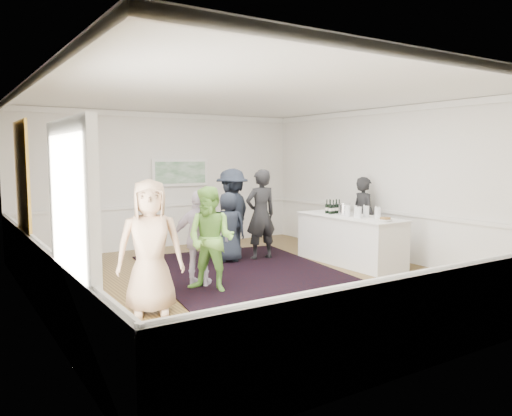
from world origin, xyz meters
TOP-DOWN VIEW (x-y plane):
  - floor at (0.00, 0.00)m, footprint 8.00×8.00m
  - ceiling at (0.00, 0.00)m, footprint 7.00×8.00m
  - wall_left at (-3.50, 0.00)m, footprint 0.02×8.00m
  - wall_right at (3.50, 0.00)m, footprint 0.02×8.00m
  - wall_back at (0.00, 4.00)m, footprint 7.00×0.02m
  - wall_front at (0.00, -4.00)m, footprint 7.00×0.02m
  - wainscoting at (0.00, 0.00)m, footprint 7.00×8.00m
  - mirror at (-3.45, 1.30)m, footprint 0.05×1.25m
  - doorway at (-3.45, -1.90)m, footprint 0.10×1.78m
  - landscape_painting at (0.40, 3.95)m, footprint 1.44×0.06m
  - area_rug at (0.21, 0.74)m, footprint 3.87×4.74m
  - serving_table at (2.42, 0.18)m, footprint 0.91×2.40m
  - bartender at (3.20, 0.58)m, footprint 0.51×0.69m
  - guest_tan at (-2.17, -0.74)m, footprint 1.06×0.86m
  - guest_green at (-0.93, -0.17)m, footprint 1.01×1.04m
  - guest_lilac at (-0.93, 0.21)m, footprint 0.97×0.91m
  - guest_dark_a at (0.72, 2.00)m, footprint 1.41×1.30m
  - guest_dark_b at (1.12, 1.50)m, footprint 0.72×0.50m
  - guest_navy at (0.40, 1.61)m, footprint 0.81×0.65m
  - wine_bottles at (2.44, 0.69)m, footprint 0.37×0.25m
  - juice_pitchers at (2.41, -0.14)m, footprint 0.37×0.70m
  - ice_bucket at (2.43, 0.37)m, footprint 0.26×0.26m
  - nut_bowl at (2.36, -0.81)m, footprint 0.25×0.25m

SIDE VIEW (x-z plane):
  - floor at x=0.00m, z-range 0.00..0.00m
  - area_rug at x=0.21m, z-range 0.00..0.02m
  - serving_table at x=2.42m, z-range 0.00..0.98m
  - wainscoting at x=0.00m, z-range 0.00..1.00m
  - guest_navy at x=0.40m, z-range 0.00..1.45m
  - guest_lilac at x=-0.93m, z-range 0.00..1.61m
  - guest_green at x=-0.93m, z-range 0.00..1.70m
  - bartender at x=3.20m, z-range 0.00..1.73m
  - guest_tan at x=-2.17m, z-range 0.00..1.87m
  - guest_dark_b at x=1.12m, z-range 0.00..1.90m
  - guest_dark_a at x=0.72m, z-range 0.00..1.91m
  - nut_bowl at x=2.36m, z-range 0.97..1.05m
  - ice_bucket at x=2.43m, z-range 0.96..1.21m
  - juice_pitchers at x=2.41m, z-range 0.97..1.21m
  - wine_bottles at x=2.44m, z-range 0.97..1.28m
  - doorway at x=-3.45m, z-range 0.14..2.70m
  - wall_left at x=-3.50m, z-range 0.00..3.20m
  - wall_right at x=3.50m, z-range 0.00..3.20m
  - wall_back at x=0.00m, z-range 0.00..3.20m
  - wall_front at x=0.00m, z-range 0.00..3.20m
  - landscape_painting at x=0.40m, z-range 1.45..2.11m
  - mirror at x=-3.45m, z-range 0.88..2.73m
  - ceiling at x=0.00m, z-range 3.19..3.21m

